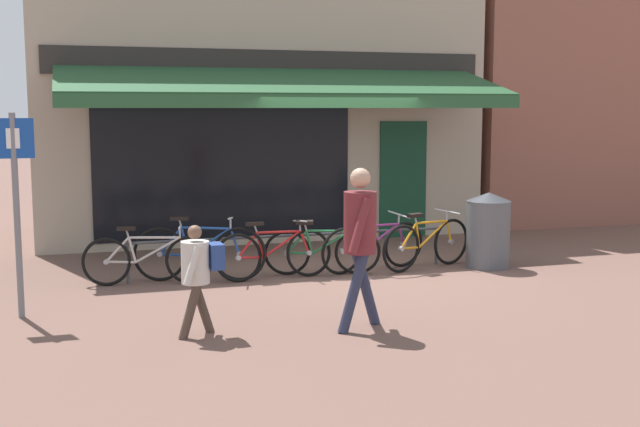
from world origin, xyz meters
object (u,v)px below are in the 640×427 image
at_px(bicycle_orange, 427,243).
at_px(litter_bin, 488,230).
at_px(bicycle_blue, 199,252).
at_px(bicycle_purple, 373,246).
at_px(pedestrian_adult, 360,231).
at_px(pedestrian_child, 198,267).
at_px(bicycle_silver, 148,259).
at_px(bicycle_red, 274,253).
at_px(bicycle_green, 322,250).
at_px(parking_sign, 16,193).

relative_size(bicycle_orange, litter_bin, 1.47).
bearing_deg(bicycle_blue, bicycle_purple, 14.51).
distance_m(pedestrian_adult, litter_bin, 3.94).
height_order(bicycle_purple, pedestrian_child, pedestrian_child).
bearing_deg(bicycle_orange, bicycle_silver, 158.90).
distance_m(pedestrian_child, litter_bin, 5.17).
height_order(bicycle_silver, litter_bin, litter_bin).
relative_size(pedestrian_child, litter_bin, 1.05).
xyz_separation_m(bicycle_red, pedestrian_child, (-1.41, -2.45, 0.36)).
bearing_deg(pedestrian_adult, bicycle_silver, -61.19).
bearing_deg(litter_bin, pedestrian_child, -153.69).
distance_m(bicycle_silver, pedestrian_child, 2.65).
bearing_deg(bicycle_purple, bicycle_silver, 165.03).
bearing_deg(pedestrian_child, pedestrian_adult, 168.09).
distance_m(bicycle_green, pedestrian_child, 3.29).
bearing_deg(litter_bin, bicycle_purple, 171.74).
xyz_separation_m(bicycle_orange, pedestrian_child, (-3.73, -2.47, 0.34)).
height_order(bicycle_green, litter_bin, litter_bin).
height_order(pedestrian_adult, litter_bin, pedestrian_adult).
relative_size(bicycle_silver, bicycle_green, 1.06).
height_order(pedestrian_child, parking_sign, parking_sign).
bearing_deg(bicycle_purple, bicycle_orange, -18.74).
relative_size(pedestrian_child, parking_sign, 0.51).
bearing_deg(bicycle_silver, pedestrian_adult, -46.21).
bearing_deg(pedestrian_child, bicycle_purple, -142.10).
height_order(bicycle_red, litter_bin, litter_bin).
xyz_separation_m(pedestrian_child, parking_sign, (-1.80, 1.31, 0.69)).
xyz_separation_m(bicycle_red, litter_bin, (3.22, -0.16, 0.20)).
relative_size(bicycle_silver, litter_bin, 1.55).
xyz_separation_m(bicycle_red, pedestrian_adult, (0.26, -2.71, 0.70)).
bearing_deg(pedestrian_adult, bicycle_blue, -72.08).
relative_size(bicycle_red, bicycle_purple, 0.97).
distance_m(bicycle_red, pedestrian_adult, 2.81).
height_order(bicycle_red, pedestrian_child, pedestrian_child).
distance_m(bicycle_blue, bicycle_purple, 2.50).
xyz_separation_m(bicycle_green, bicycle_purple, (0.79, 0.06, 0.01)).
bearing_deg(litter_bin, bicycle_orange, 168.87).
xyz_separation_m(bicycle_green, litter_bin, (2.51, -0.19, 0.21)).
distance_m(bicycle_silver, bicycle_purple, 3.19).
bearing_deg(pedestrian_child, bicycle_blue, -102.14).
height_order(bicycle_red, parking_sign, parking_sign).
bearing_deg(bicycle_green, litter_bin, 9.65).
relative_size(bicycle_blue, pedestrian_child, 1.52).
bearing_deg(parking_sign, bicycle_orange, 11.88).
distance_m(bicycle_silver, bicycle_orange, 4.00).
height_order(bicycle_red, bicycle_orange, bicycle_orange).
bearing_deg(pedestrian_adult, bicycle_green, -104.77).
bearing_deg(bicycle_blue, bicycle_orange, 13.89).
relative_size(bicycle_green, litter_bin, 1.46).
height_order(litter_bin, parking_sign, parking_sign).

